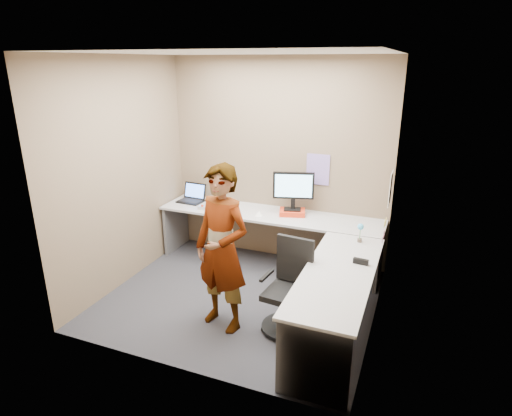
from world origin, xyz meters
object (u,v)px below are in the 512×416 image
at_px(monitor, 293,188).
at_px(person, 222,249).
at_px(desk, 287,245).
at_px(office_chair, 289,294).

height_order(monitor, person, person).
height_order(desk, office_chair, office_chair).
distance_m(desk, person, 1.03).
bearing_deg(desk, person, -113.03).
height_order(office_chair, person, person).
distance_m(desk, monitor, 0.85).
distance_m(monitor, office_chair, 1.61).
bearing_deg(person, monitor, 95.77).
bearing_deg(person, desk, 81.60).
relative_size(monitor, person, 0.30).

